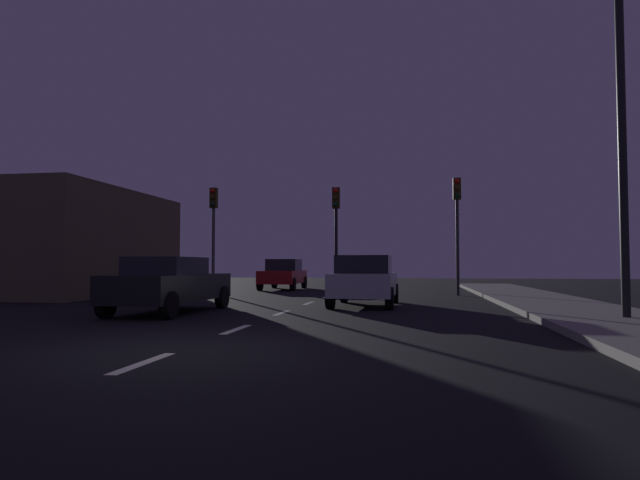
# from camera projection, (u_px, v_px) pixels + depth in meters

# --- Properties ---
(ground_plane) EXTENTS (80.00, 80.00, 0.00)m
(ground_plane) POSITION_uv_depth(u_px,v_px,m) (287.00, 311.00, 15.22)
(ground_plane) COLOR black
(sidewalk_curb_right) EXTENTS (3.00, 40.00, 0.15)m
(sidewalk_curb_right) POSITION_uv_depth(u_px,v_px,m) (582.00, 312.00, 13.99)
(sidewalk_curb_right) COLOR gray
(sidewalk_curb_right) RESTS_ON ground_plane
(lane_stripe_nearest) EXTENTS (0.16, 1.60, 0.01)m
(lane_stripe_nearest) POSITION_uv_depth(u_px,v_px,m) (143.00, 363.00, 7.14)
(lane_stripe_nearest) COLOR silver
(lane_stripe_nearest) RESTS_ON ground_plane
(lane_stripe_second) EXTENTS (0.16, 1.60, 0.01)m
(lane_stripe_second) POSITION_uv_depth(u_px,v_px,m) (236.00, 329.00, 10.88)
(lane_stripe_second) COLOR silver
(lane_stripe_second) RESTS_ON ground_plane
(lane_stripe_third) EXTENTS (0.16, 1.60, 0.01)m
(lane_stripe_third) POSITION_uv_depth(u_px,v_px,m) (282.00, 313.00, 14.63)
(lane_stripe_third) COLOR silver
(lane_stripe_third) RESTS_ON ground_plane
(lane_stripe_fourth) EXTENTS (0.16, 1.60, 0.01)m
(lane_stripe_fourth) POSITION_uv_depth(u_px,v_px,m) (309.00, 303.00, 18.37)
(lane_stripe_fourth) COLOR silver
(lane_stripe_fourth) RESTS_ON ground_plane
(lane_stripe_fifth) EXTENTS (0.16, 1.60, 0.01)m
(lane_stripe_fifth) POSITION_uv_depth(u_px,v_px,m) (326.00, 297.00, 22.12)
(lane_stripe_fifth) COLOR silver
(lane_stripe_fifth) RESTS_ON ground_plane
(lane_stripe_sixth) EXTENTS (0.16, 1.60, 0.01)m
(lane_stripe_sixth) POSITION_uv_depth(u_px,v_px,m) (339.00, 292.00, 25.86)
(lane_stripe_sixth) COLOR silver
(lane_stripe_sixth) RESTS_ON ground_plane
(traffic_signal_left) EXTENTS (0.32, 0.38, 4.68)m
(traffic_signal_left) POSITION_uv_depth(u_px,v_px,m) (213.00, 219.00, 24.93)
(traffic_signal_left) COLOR #4C4C51
(traffic_signal_left) RESTS_ON ground_plane
(traffic_signal_center) EXTENTS (0.32, 0.38, 4.57)m
(traffic_signal_center) POSITION_uv_depth(u_px,v_px,m) (336.00, 219.00, 24.03)
(traffic_signal_center) COLOR black
(traffic_signal_center) RESTS_ON ground_plane
(traffic_signal_right) EXTENTS (0.32, 0.38, 4.85)m
(traffic_signal_right) POSITION_uv_depth(u_px,v_px,m) (457.00, 213.00, 23.21)
(traffic_signal_right) COLOR #2D2D30
(traffic_signal_right) RESTS_ON ground_plane
(car_stopped_ahead) EXTENTS (1.96, 3.96, 1.54)m
(car_stopped_ahead) POSITION_uv_depth(u_px,v_px,m) (365.00, 280.00, 17.25)
(car_stopped_ahead) COLOR silver
(car_stopped_ahead) RESTS_ON ground_plane
(car_adjacent_lane) EXTENTS (1.91, 4.55, 1.45)m
(car_adjacent_lane) POSITION_uv_depth(u_px,v_px,m) (169.00, 284.00, 14.74)
(car_adjacent_lane) COLOR black
(car_adjacent_lane) RESTS_ON ground_plane
(car_oncoming_far) EXTENTS (1.93, 4.28, 1.56)m
(car_oncoming_far) POSITION_uv_depth(u_px,v_px,m) (283.00, 274.00, 29.11)
(car_oncoming_far) COLOR #B21919
(car_oncoming_far) RESTS_ON ground_plane
(street_lamp_right) EXTENTS (1.94, 0.36, 7.82)m
(street_lamp_right) POSITION_uv_depth(u_px,v_px,m) (607.00, 106.00, 12.09)
(street_lamp_right) COLOR black
(street_lamp_right) RESTS_ON ground_plane
(storefront_left) EXTENTS (4.23, 9.35, 4.33)m
(storefront_left) POSITION_uv_depth(u_px,v_px,m) (86.00, 243.00, 23.56)
(storefront_left) COLOR brown
(storefront_left) RESTS_ON ground_plane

